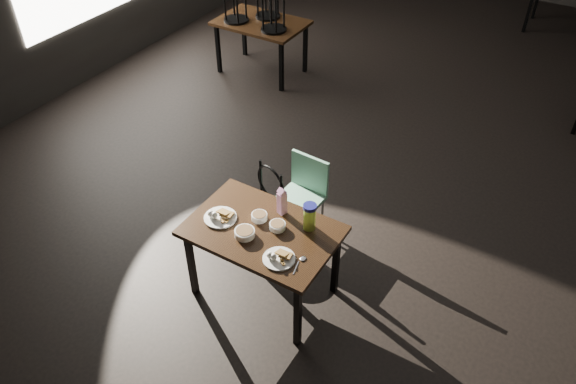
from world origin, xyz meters
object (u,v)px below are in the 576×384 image
Objects in this scene: water_bottle at (310,216)px; main_table at (263,236)px; juice_carton at (282,202)px; bentwood_chair at (263,200)px; school_chair at (303,191)px.

main_table is at bearing -146.76° from water_bottle.
juice_carton reaches higher than water_bottle.
bentwood_chair is 0.96× the size of school_chair.
juice_carton is 0.30× the size of school_chair.
water_bottle is at bearing 33.24° from main_table.
main_table is 4.77× the size of juice_carton.
main_table is 0.85m from school_chair.
school_chair is (-0.12, 0.58, -0.36)m from juice_carton.
juice_carton is 0.31× the size of bentwood_chair.
bentwood_chair is (-0.40, 0.30, -0.38)m from juice_carton.
bentwood_chair is at bearing 123.31° from main_table.
water_bottle reaches higher than school_chair.
school_chair is at bearing 62.95° from bentwood_chair.
water_bottle is 0.83m from school_chair.
water_bottle is 0.30× the size of bentwood_chair.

